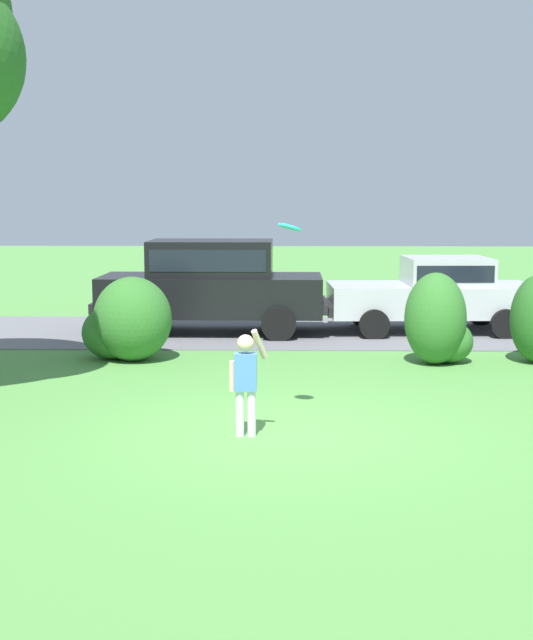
{
  "coord_description": "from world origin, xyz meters",
  "views": [
    {
      "loc": [
        0.06,
        -10.16,
        2.79
      ],
      "look_at": [
        -0.2,
        1.81,
        1.1
      ],
      "focal_mm": 49.02,
      "sensor_mm": 36.0,
      "label": 1
    }
  ],
  "objects_px": {
    "frisbee": "(290,227)",
    "child_thrower": "(246,376)",
    "parked_suv": "(211,282)",
    "parked_sedan": "(436,292)"
  },
  "relations": [
    {
      "from": "parked_suv",
      "to": "frisbee",
      "type": "height_order",
      "value": "frisbee"
    },
    {
      "from": "frisbee",
      "to": "child_thrower",
      "type": "bearing_deg",
      "value": -131.45
    },
    {
      "from": "parked_sedan",
      "to": "child_thrower",
      "type": "distance_m",
      "value": 8.84
    },
    {
      "from": "parked_suv",
      "to": "child_thrower",
      "type": "height_order",
      "value": "parked_suv"
    },
    {
      "from": "parked_sedan",
      "to": "frisbee",
      "type": "height_order",
      "value": "frisbee"
    },
    {
      "from": "parked_suv",
      "to": "parked_sedan",
      "type": "bearing_deg",
      "value": 3.8
    },
    {
      "from": "parked_suv",
      "to": "child_thrower",
      "type": "bearing_deg",
      "value": -82.29
    },
    {
      "from": "child_thrower",
      "to": "parked_suv",
      "type": "bearing_deg",
      "value": 97.71
    },
    {
      "from": "child_thrower",
      "to": "frisbee",
      "type": "xyz_separation_m",
      "value": [
        0.51,
        0.58,
        1.72
      ]
    },
    {
      "from": "parked_sedan",
      "to": "child_thrower",
      "type": "bearing_deg",
      "value": -113.88
    }
  ]
}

